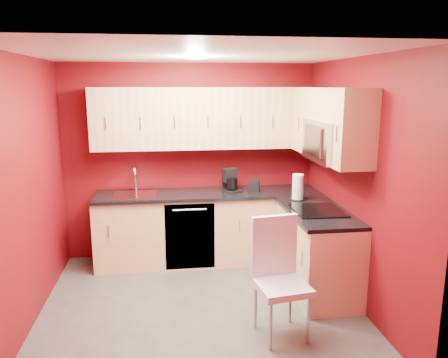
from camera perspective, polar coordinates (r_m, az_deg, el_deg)
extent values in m
plane|color=#524F4C|center=(4.67, -3.07, -16.27)|extent=(3.20, 3.20, 0.00)
plane|color=white|center=(4.12, -3.47, 15.99)|extent=(3.20, 3.20, 0.00)
plane|color=#60090C|center=(5.69, -4.43, 2.27)|extent=(3.20, 0.00, 3.20)
plane|color=#60090C|center=(2.79, -0.85, -8.22)|extent=(3.20, 0.00, 3.20)
plane|color=#60090C|center=(4.41, -24.49, -1.71)|extent=(0.00, 3.00, 3.00)
plane|color=#60090C|center=(4.63, 16.92, -0.53)|extent=(0.00, 3.00, 3.00)
cube|color=#E6B983|center=(5.62, -2.07, -6.43)|extent=(2.80, 0.60, 0.87)
cube|color=#E6B983|center=(4.97, 11.94, -9.21)|extent=(0.60, 1.30, 0.87)
cube|color=black|center=(5.47, -2.09, -1.96)|extent=(2.80, 0.63, 0.04)
cube|color=black|center=(4.81, 12.07, -4.23)|extent=(0.63, 1.27, 0.04)
cube|color=#D3B677|center=(5.46, -2.31, 7.96)|extent=(2.80, 0.35, 0.75)
cube|color=#D3B677|center=(5.27, 11.67, 7.57)|extent=(0.35, 0.57, 0.75)
cube|color=#D3B677|center=(4.20, 16.84, 6.21)|extent=(0.35, 0.22, 0.75)
cube|color=#D3B677|center=(4.64, 14.50, 9.45)|extent=(0.35, 0.76, 0.33)
cube|color=silver|center=(4.66, 13.97, 4.85)|extent=(0.40, 0.76, 0.42)
cube|color=black|center=(4.59, 11.75, 4.86)|extent=(0.02, 0.62, 0.33)
cylinder|color=silver|center=(4.37, 12.49, 4.47)|extent=(0.02, 0.02, 0.29)
cube|color=black|center=(4.77, 12.17, -4.06)|extent=(0.50, 0.55, 0.01)
cube|color=silver|center=(5.46, -11.54, -2.08)|extent=(0.52, 0.42, 0.02)
cylinder|color=silver|center=(5.62, -11.47, -0.25)|extent=(0.02, 0.02, 0.26)
torus|color=silver|center=(5.53, -11.57, 0.91)|extent=(0.02, 0.16, 0.16)
cylinder|color=silver|center=(5.47, -11.59, 0.15)|extent=(0.02, 0.02, 0.12)
cube|color=black|center=(5.33, -4.46, -7.51)|extent=(0.60, 0.02, 0.82)
cylinder|color=white|center=(4.42, -3.77, 15.53)|extent=(0.20, 0.20, 0.01)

